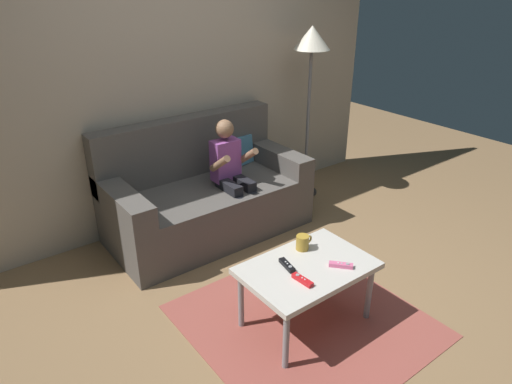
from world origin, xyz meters
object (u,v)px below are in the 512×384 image
Objects in this scene: coffee_table at (307,272)px; person_seated_on_couch at (232,172)px; couch at (205,195)px; game_remote_black_center at (287,265)px; game_remote_red_near_edge at (302,280)px; coffee_mug at (303,242)px; game_remote_pink_far_corner at (341,265)px; floor_lamp at (311,51)px.

person_seated_on_couch is at bearing 77.10° from coffee_table.
game_remote_black_center is (-0.23, -1.30, 0.12)m from couch.
game_remote_red_near_edge is 0.34m from coffee_mug.
game_remote_pink_far_corner is at bearing -95.35° from person_seated_on_couch.
game_remote_red_near_edge is 1.20× the size of coffee_mug.
couch reaches higher than coffee_table.
floor_lamp reaches higher than coffee_table.
floor_lamp is at bearing 47.42° from coffee_table.
coffee_mug is (0.10, 0.15, 0.09)m from coffee_table.
coffee_mug reaches higher than game_remote_black_center.
couch is at bearing 80.03° from game_remote_black_center.
couch is at bearing 84.85° from coffee_table.
game_remote_black_center is at bearing -99.97° from couch.
game_remote_black_center is at bearing 81.17° from game_remote_red_near_edge.
person_seated_on_couch is 1.34m from game_remote_red_near_edge.
person_seated_on_couch reaches higher than game_remote_pink_far_corner.
floor_lamp is (1.15, 0.03, 1.05)m from couch.
person_seated_on_couch reaches higher than coffee_table.
coffee_table is at bearing -102.90° from person_seated_on_couch.
coffee_table is 2.13m from floor_lamp.
game_remote_black_center is (-0.11, 0.06, 0.06)m from coffee_table.
couch is 1.33m from game_remote_black_center.
floor_lamp is at bearing 46.56° from game_remote_red_near_edge.
game_remote_red_near_edge is at bearing -133.44° from floor_lamp.
coffee_mug is at bearing -133.62° from floor_lamp.
coffee_mug is (0.23, 0.25, 0.04)m from game_remote_red_near_edge.
coffee_table is at bearing -31.08° from game_remote_black_center.
game_remote_red_near_edge is 0.16m from game_remote_black_center.
coffee_mug is at bearing 99.80° from game_remote_pink_far_corner.
person_seated_on_couch is 0.61× the size of floor_lamp.
floor_lamp is (1.28, 1.39, 0.99)m from coffee_table.
game_remote_pink_far_corner is (0.28, -0.03, 0.00)m from game_remote_red_near_edge.
game_remote_pink_far_corner is 0.29m from coffee_mug.
couch reaches higher than game_remote_red_near_edge.
person_seated_on_couch is at bearing 71.38° from game_remote_black_center.
game_remote_black_center is 0.23m from coffee_mug.
couch is 0.33m from person_seated_on_couch.
couch is at bearing 128.29° from person_seated_on_couch.
game_remote_pink_far_corner is 2.11m from floor_lamp.
coffee_table is 6.01× the size of game_remote_pink_far_corner.
game_remote_pink_far_corner is (0.02, -1.49, 0.12)m from couch.
person_seated_on_couch is 7.43× the size of game_remote_pink_far_corner.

